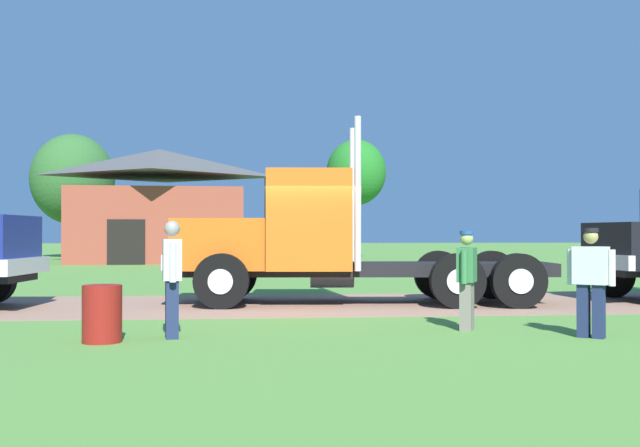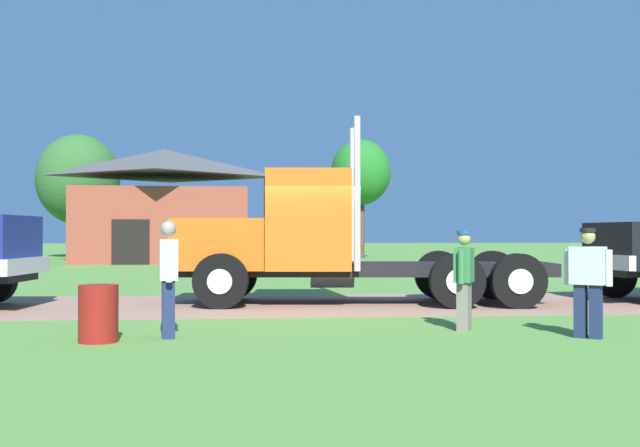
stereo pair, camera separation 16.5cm
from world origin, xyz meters
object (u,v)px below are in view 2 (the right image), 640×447
(truck_foreground_white, at_px, (309,242))
(visitor_standing_near, at_px, (464,277))
(visitor_walking_mid, at_px, (588,278))
(steel_barrel, at_px, (98,313))
(shed_building, at_px, (164,207))
(visitor_by_barrel, at_px, (168,275))

(truck_foreground_white, xyz_separation_m, visitor_standing_near, (2.11, -4.74, -0.49))
(truck_foreground_white, xyz_separation_m, visitor_walking_mid, (3.67, -5.76, -0.45))
(visitor_standing_near, xyz_separation_m, visitor_walking_mid, (1.57, -1.02, 0.04))
(steel_barrel, xyz_separation_m, shed_building, (-2.61, 29.85, 2.50))
(truck_foreground_white, distance_m, shed_building, 25.07)
(steel_barrel, bearing_deg, visitor_standing_near, 8.42)
(visitor_walking_mid, bearing_deg, visitor_by_barrel, 174.80)
(truck_foreground_white, distance_m, visitor_walking_mid, 6.85)
(visitor_by_barrel, bearing_deg, shed_building, 96.85)
(truck_foreground_white, bearing_deg, shed_building, 103.88)
(shed_building, bearing_deg, visitor_by_barrel, -83.15)
(visitor_walking_mid, xyz_separation_m, steel_barrel, (-7.06, 0.20, -0.48))
(visitor_walking_mid, distance_m, visitor_by_barrel, 6.15)
(visitor_walking_mid, relative_size, steel_barrel, 2.00)
(truck_foreground_white, xyz_separation_m, visitor_by_barrel, (-2.46, -5.20, -0.41))
(visitor_standing_near, bearing_deg, truck_foreground_white, 113.94)
(visitor_walking_mid, xyz_separation_m, visitor_by_barrel, (-6.13, 0.56, 0.05))
(visitor_by_barrel, distance_m, steel_barrel, 1.13)
(visitor_walking_mid, relative_size, shed_building, 0.17)
(visitor_walking_mid, bearing_deg, steel_barrel, 178.34)
(shed_building, bearing_deg, visitor_walking_mid, -72.16)
(truck_foreground_white, height_order, shed_building, shed_building)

